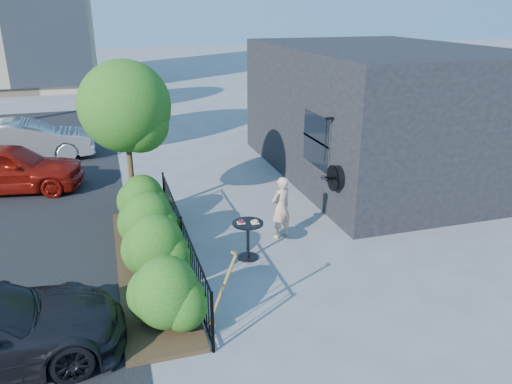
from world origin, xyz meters
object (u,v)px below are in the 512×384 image
object	(u,v)px
car_red	(8,168)
woman	(281,208)
cafe_table	(248,234)
car_silver	(27,141)
patio_tree	(128,112)
shovel	(220,297)

from	to	relation	value
car_red	woman	bearing A→B (deg)	-119.30
cafe_table	car_silver	size ratio (longest dim) A/B	0.20
cafe_table	woman	world-z (taller)	woman
woman	car_silver	distance (m)	10.57
patio_tree	cafe_table	size ratio (longest dim) A/B	4.41
shovel	cafe_table	bearing A→B (deg)	64.06
patio_tree	woman	world-z (taller)	patio_tree
woman	shovel	size ratio (longest dim) A/B	0.99
cafe_table	car_red	size ratio (longest dim) A/B	0.21
patio_tree	cafe_table	bearing A→B (deg)	-53.62
patio_tree	car_red	size ratio (longest dim) A/B	0.94
cafe_table	patio_tree	bearing A→B (deg)	126.38
cafe_table	woman	bearing A→B (deg)	37.70
woman	shovel	distance (m)	3.85
patio_tree	car_silver	world-z (taller)	patio_tree
cafe_table	car_silver	distance (m)	10.66
cafe_table	woman	distance (m)	1.32
patio_tree	woman	xyz separation A→B (m)	(3.16, -2.09, -2.02)
woman	car_silver	size ratio (longest dim) A/B	0.34
patio_tree	cafe_table	distance (m)	4.20
cafe_table	car_silver	world-z (taller)	car_silver
shovel	car_silver	distance (m)	12.32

